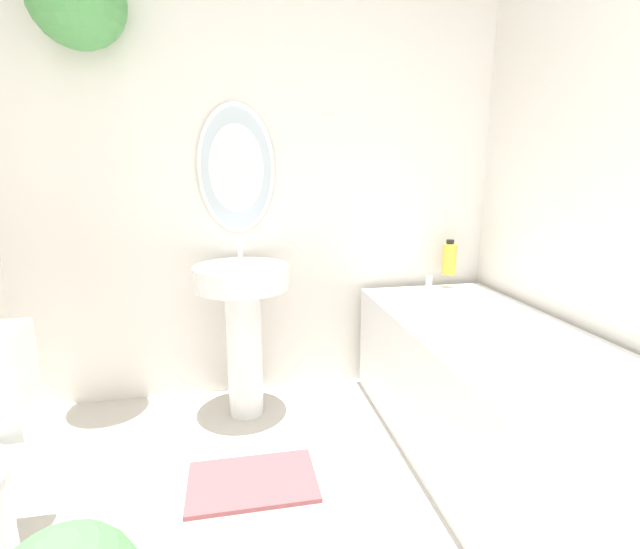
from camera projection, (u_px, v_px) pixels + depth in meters
name	position (u px, v px, depth m)	size (l,w,h in m)	color
wall_back	(237.00, 152.00, 2.38)	(2.68, 0.41, 2.40)	silver
pedestal_sink	(243.00, 312.00, 2.28)	(0.46, 0.46, 0.88)	white
bathtub	(482.00, 383.00, 2.06)	(0.72, 1.41, 0.65)	silver
shampoo_bottle	(449.00, 258.00, 2.61)	(0.08, 0.08, 0.20)	gold
bath_mat	(252.00, 482.00, 1.85)	(0.51, 0.32, 0.02)	#934C51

